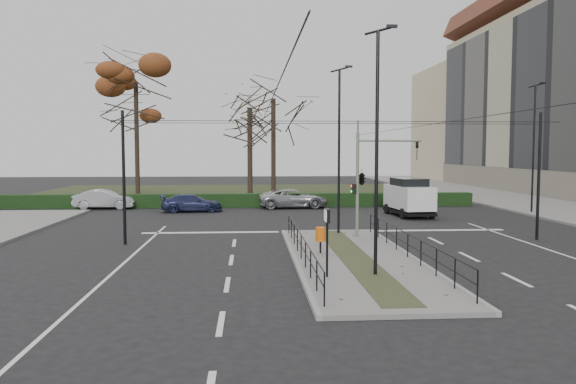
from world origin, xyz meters
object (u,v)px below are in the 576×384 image
(streetlamp_median_far, at_px, (339,149))
(white_van, at_px, (409,196))
(info_panel, at_px, (327,223))
(parked_car_third, at_px, (192,203))
(parked_car_fourth, at_px, (293,198))
(bare_tree_near, at_px, (250,115))
(bare_tree_center, at_px, (273,106))
(streetlamp_median_near, at_px, (377,150))
(litter_bin, at_px, (320,235))
(traffic_light, at_px, (363,176))
(parked_car_second, at_px, (104,199))
(rust_tree, at_px, (136,83))
(streetlamp_sidewalk, at_px, (534,146))

(streetlamp_median_far, distance_m, white_van, 10.54)
(info_panel, height_order, streetlamp_median_far, streetlamp_median_far)
(parked_car_third, height_order, parked_car_fourth, parked_car_fourth)
(parked_car_fourth, distance_m, bare_tree_near, 10.40)
(info_panel, relative_size, bare_tree_center, 0.18)
(bare_tree_center, bearing_deg, streetlamp_median_near, -86.97)
(streetlamp_median_near, xyz_separation_m, bare_tree_near, (-4.09, 30.55, 3.07))
(litter_bin, height_order, parked_car_third, parked_car_third)
(parked_car_fourth, relative_size, white_van, 1.06)
(streetlamp_median_near, relative_size, parked_car_third, 1.93)
(streetlamp_median_near, bearing_deg, traffic_light, 81.39)
(white_van, xyz_separation_m, bare_tree_center, (-8.01, 17.71, 7.19))
(parked_car_fourth, xyz_separation_m, bare_tree_near, (-3.19, 7.37, 6.61))
(traffic_light, distance_m, parked_car_second, 22.09)
(traffic_light, bearing_deg, rust_tree, 119.38)
(parked_car_third, height_order, white_van, white_van)
(traffic_light, xyz_separation_m, parked_car_third, (-9.38, 12.88, -2.39))
(white_van, bearing_deg, bare_tree_center, 114.33)
(litter_bin, bearing_deg, rust_tree, 112.46)
(litter_bin, relative_size, streetlamp_median_near, 0.13)
(parked_car_second, xyz_separation_m, parked_car_fourth, (13.75, -0.18, -0.00))
(info_panel, distance_m, bare_tree_center, 36.08)
(streetlamp_median_near, bearing_deg, white_van, 70.72)
(parked_car_third, bearing_deg, traffic_light, -149.42)
(white_van, bearing_deg, parked_car_fourth, 141.44)
(info_panel, height_order, bare_tree_center, bare_tree_center)
(parked_car_third, distance_m, white_van, 14.72)
(streetlamp_median_near, xyz_separation_m, streetlamp_sidewalk, (14.72, 18.20, 0.25))
(rust_tree, xyz_separation_m, bare_tree_near, (10.81, -6.33, -3.34))
(parked_car_third, distance_m, rust_tree, 19.91)
(litter_bin, bearing_deg, streetlamp_sidewalk, 41.45)
(info_panel, relative_size, bare_tree_near, 0.21)
(streetlamp_median_far, bearing_deg, litter_bin, -106.64)
(litter_bin, bearing_deg, parked_car_second, 124.57)
(traffic_light, relative_size, litter_bin, 4.77)
(litter_bin, relative_size, streetlamp_median_far, 0.13)
(parked_car_fourth, bearing_deg, white_van, -131.16)
(parked_car_second, height_order, bare_tree_center, bare_tree_center)
(parked_car_fourth, bearing_deg, bare_tree_center, 1.94)
(parked_car_fourth, bearing_deg, parked_car_second, 86.65)
(streetlamp_median_far, distance_m, streetlamp_sidewalk, 16.95)
(streetlamp_sidewalk, distance_m, parked_car_second, 30.07)
(traffic_light, bearing_deg, bare_tree_near, 103.42)
(traffic_light, height_order, streetlamp_median_far, streetlamp_median_far)
(traffic_light, relative_size, parked_car_fourth, 0.97)
(parked_car_second, height_order, parked_car_fourth, parked_car_second)
(parked_car_third, bearing_deg, streetlamp_sidewalk, -102.64)
(rust_tree, bearing_deg, parked_car_fourth, -44.36)
(parked_car_third, bearing_deg, streetlamp_median_near, -164.36)
(parked_car_fourth, bearing_deg, bare_tree_near, 20.80)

